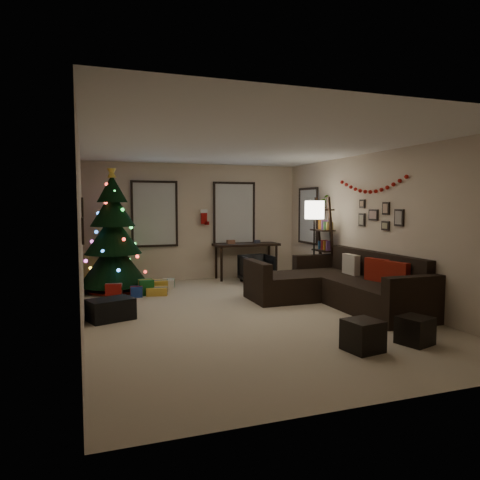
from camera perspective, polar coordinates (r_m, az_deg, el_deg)
name	(u,v)px	position (r m, az deg, el deg)	size (l,w,h in m)	color
floor	(246,313)	(7.38, 0.81, -9.32)	(7.00, 7.00, 0.00)	#C7B497
ceiling	(247,145)	(7.22, 0.84, 11.96)	(7.00, 7.00, 0.00)	white
wall_back	(195,222)	(10.53, -5.73, 2.28)	(5.00, 5.00, 0.00)	beige
wall_front	(384,253)	(4.08, 17.93, -1.64)	(5.00, 5.00, 0.00)	beige
wall_left	(81,234)	(6.74, -19.56, 0.71)	(7.00, 7.00, 0.00)	beige
wall_right	(378,228)	(8.37, 17.13, 1.49)	(7.00, 7.00, 0.00)	beige
window_back_left	(155,214)	(10.31, -10.84, 3.28)	(1.05, 0.06, 1.50)	#728CB2
window_back_right	(234,213)	(10.76, -0.76, 3.42)	(1.05, 0.06, 1.50)	#728CB2
window_right_wall	(309,216)	(10.51, 8.75, 3.06)	(0.06, 0.90, 1.30)	#728CB2
christmas_tree	(113,239)	(9.46, -15.86, 0.15)	(1.39, 1.39, 2.58)	black
presents	(142,287)	(9.17, -12.45, -5.92)	(1.50, 1.01, 0.30)	maroon
sofa	(339,287)	(8.19, 12.52, -5.83)	(2.14, 3.09, 0.93)	black
pillow_red_a	(396,276)	(7.55, 19.32, -4.31)	(0.12, 0.44, 0.44)	maroon
pillow_red_b	(376,271)	(7.95, 17.00, -3.81)	(0.11, 0.43, 0.43)	maroon
pillow_cream	(351,266)	(8.58, 13.96, -3.20)	(0.12, 0.42, 0.42)	#BFB09B
ottoman_near	(363,335)	(5.72, 15.39, -11.66)	(0.40, 0.40, 0.38)	black
ottoman_far	(415,330)	(6.20, 21.40, -10.68)	(0.37, 0.37, 0.35)	black
desk	(246,248)	(10.64, 0.80, -0.96)	(1.56, 0.56, 0.84)	black
desk_chair	(257,269)	(10.09, 2.14, -3.68)	(0.62, 0.58, 0.64)	black
bookshelf	(325,244)	(9.55, 10.73, -0.54)	(0.30, 0.56, 1.92)	black
potted_plant	(320,202)	(9.69, 10.22, 4.83)	(0.47, 0.40, 0.52)	#4C4C4C
floor_lamp	(314,216)	(9.18, 9.47, 3.06)	(0.39, 0.39, 1.84)	black
art_map	(83,213)	(7.60, -19.44, 3.23)	(0.04, 0.60, 0.50)	black
art_abstract	(83,230)	(6.38, -19.42, 1.17)	(0.04, 0.45, 0.35)	black
gallery	(379,216)	(8.29, 17.36, 2.99)	(0.03, 1.25, 0.54)	black
garland	(371,185)	(8.47, 16.31, 6.71)	(0.08, 1.90, 0.30)	#A5140C
stocking_left	(189,213)	(10.55, -6.57, 3.46)	(0.20, 0.05, 0.36)	#990F0C
stocking_right	(204,217)	(10.46, -4.57, 2.98)	(0.20, 0.05, 0.36)	#990F0C
storage_bin	(111,309)	(7.21, -16.16, -8.49)	(0.66, 0.44, 0.33)	black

